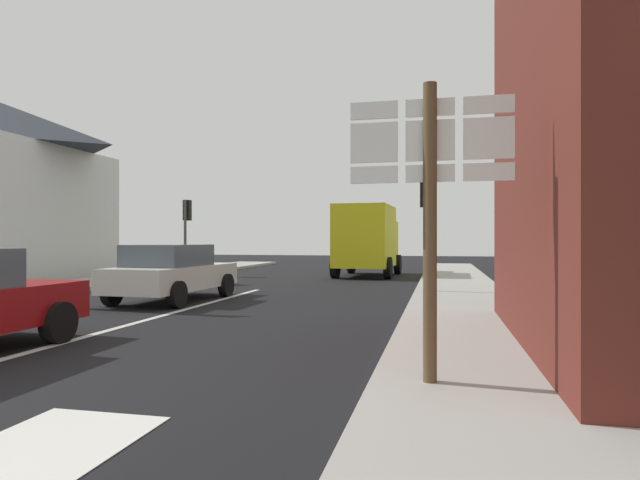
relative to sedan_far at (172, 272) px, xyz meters
name	(u,v)px	position (x,y,z in m)	size (l,w,h in m)	color
ground_plane	(234,296)	(1.14, 1.45, -0.76)	(80.00, 80.00, 0.00)	black
sidewalk_right	(466,309)	(7.37, -0.55, -0.69)	(2.55, 44.00, 0.14)	#9E9B96
lane_centre_stripe	(163,316)	(1.14, -2.55, -0.75)	(0.16, 12.00, 0.01)	silver
lane_turn_arrow	(20,461)	(3.86, -9.55, -0.75)	(1.20, 2.20, 0.01)	silver
sedan_far	(172,272)	(0.00, 0.00, 0.00)	(2.10, 4.27, 1.47)	beige
delivery_truck	(367,239)	(3.70, 10.62, 0.89)	(2.65, 5.08, 3.05)	yellow
route_sign_post	(430,200)	(6.71, -7.20, 1.24)	(1.66, 0.14, 3.20)	brown
traffic_light_far_left	(187,220)	(-4.12, 9.11, 1.72)	(0.30, 0.49, 3.35)	#47474C
traffic_light_near_right	(425,207)	(6.39, 2.96, 1.79)	(0.30, 0.49, 3.44)	#47474C
traffic_light_far_right	(429,214)	(6.39, 8.96, 1.87)	(0.30, 0.49, 3.55)	#47474C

